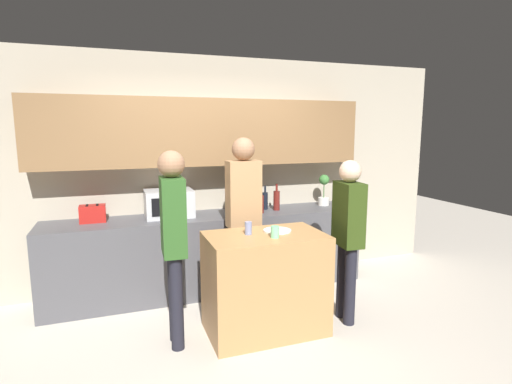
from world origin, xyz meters
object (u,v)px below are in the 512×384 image
at_px(potted_plant, 324,190).
at_px(plate_on_island, 277,231).
at_px(bottle_0, 248,203).
at_px(microwave, 169,203).
at_px(person_center, 348,228).
at_px(person_right, 173,232).
at_px(person_left, 244,207).
at_px(bottle_1, 261,204).
at_px(bottle_2, 265,200).
at_px(cup_0, 275,232).
at_px(bottle_3, 277,200).
at_px(toaster, 93,214).
at_px(cup_1, 248,228).

distance_m(potted_plant, plate_on_island, 1.58).
bearing_deg(bottle_0, plate_on_island, -94.17).
bearing_deg(microwave, person_center, -39.72).
bearing_deg(person_right, potted_plant, 121.39).
bearing_deg(microwave, person_left, -40.86).
distance_m(potted_plant, bottle_1, 0.94).
distance_m(bottle_0, person_right, 1.52).
height_order(bottle_2, plate_on_island, bottle_2).
height_order(cup_0, person_center, person_center).
bearing_deg(person_left, person_right, 33.12).
height_order(potted_plant, bottle_3, potted_plant).
height_order(microwave, bottle_3, bottle_3).
bearing_deg(plate_on_island, bottle_0, 85.83).
bearing_deg(plate_on_island, toaster, 145.69).
relative_size(bottle_2, bottle_3, 0.90).
xyz_separation_m(bottle_1, plate_on_island, (-0.19, -0.94, -0.07)).
bearing_deg(bottle_0, potted_plant, 1.65).
distance_m(toaster, bottle_0, 1.71).
distance_m(bottle_1, bottle_3, 0.26).
xyz_separation_m(bottle_0, person_center, (0.59, -1.23, -0.06)).
distance_m(potted_plant, bottle_2, 0.80).
distance_m(microwave, cup_1, 1.25).
bearing_deg(bottle_0, microwave, 178.24).
height_order(bottle_0, person_right, person_right).
bearing_deg(microwave, bottle_0, -1.76).
bearing_deg(person_right, cup_1, 94.02).
relative_size(bottle_1, bottle_3, 0.90).
relative_size(bottle_3, plate_on_island, 1.23).
relative_size(potted_plant, bottle_0, 1.58).
xyz_separation_m(cup_0, cup_1, (-0.18, 0.18, 0.01)).
bearing_deg(person_center, person_right, 91.55).
bearing_deg(bottle_0, cup_1, -108.49).
distance_m(microwave, person_center, 1.97).
bearing_deg(person_center, cup_0, 99.33).
bearing_deg(microwave, toaster, 179.89).
bearing_deg(potted_plant, plate_on_island, -134.92).
height_order(bottle_0, plate_on_island, bottle_0).
bearing_deg(toaster, person_center, -28.62).
bearing_deg(cup_1, toaster, 140.11).
relative_size(bottle_0, bottle_3, 0.78).
bearing_deg(person_left, toaster, -23.39).
xyz_separation_m(plate_on_island, person_left, (-0.16, 0.52, 0.14)).
height_order(bottle_1, person_center, person_center).
relative_size(toaster, person_center, 0.16).
bearing_deg(bottle_1, person_center, -65.97).
distance_m(microwave, bottle_0, 0.92).
relative_size(potted_plant, person_right, 0.23).
relative_size(plate_on_island, person_left, 0.15).
bearing_deg(person_right, plate_on_island, 94.18).
distance_m(microwave, bottle_3, 1.27).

